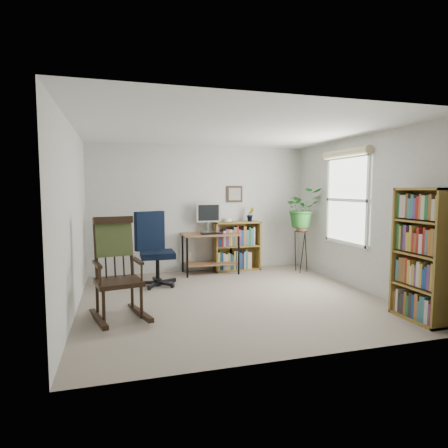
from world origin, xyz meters
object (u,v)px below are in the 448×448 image
object	(u,v)px
desk	(210,253)
rocking_chair	(118,268)
office_chair	(157,248)
low_bookshelf	(237,246)
tall_bookshelf	(422,255)

from	to	relation	value
desk	rocking_chair	world-z (taller)	rocking_chair
office_chair	rocking_chair	world-z (taller)	rocking_chair
desk	office_chair	world-z (taller)	office_chair
rocking_chair	low_bookshelf	world-z (taller)	rocking_chair
desk	low_bookshelf	bearing A→B (deg)	11.99
desk	tall_bookshelf	bearing A→B (deg)	-60.10
office_chair	tall_bookshelf	size ratio (longest dim) A/B	0.77
office_chair	tall_bookshelf	bearing A→B (deg)	-64.88
desk	tall_bookshelf	size ratio (longest dim) A/B	0.66
desk	office_chair	distance (m)	1.25
desk	rocking_chair	size ratio (longest dim) A/B	0.83
low_bookshelf	rocking_chair	bearing A→B (deg)	-134.78
low_bookshelf	desk	bearing A→B (deg)	-168.01
desk	low_bookshelf	xyz separation A→B (m)	(0.57, 0.12, 0.10)
office_chair	rocking_chair	bearing A→B (deg)	-136.13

